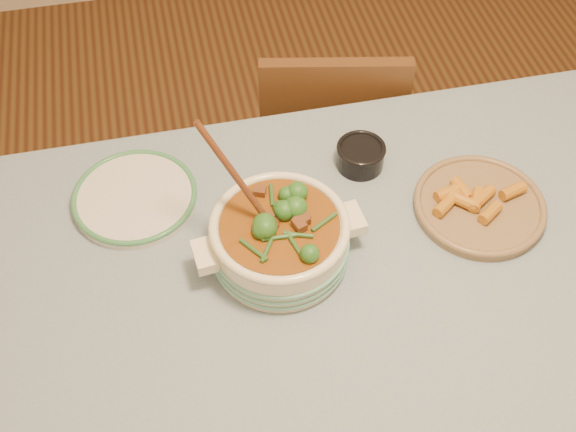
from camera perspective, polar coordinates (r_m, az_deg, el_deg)
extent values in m
cube|color=brown|center=(1.47, 7.28, -6.67)|extent=(1.60, 1.00, 0.05)
cube|color=#7D90A3|center=(1.44, 7.39, -6.08)|extent=(1.68, 1.08, 0.01)
cylinder|color=brown|center=(2.01, -18.04, -5.64)|extent=(0.07, 0.07, 0.70)
cylinder|color=brown|center=(2.25, 21.05, 1.11)|extent=(0.07, 0.07, 0.70)
cylinder|color=#F0E8C9|center=(1.43, -0.65, -2.05)|extent=(0.29, 0.29, 0.11)
torus|color=#F0E8C9|center=(1.39, -0.67, -0.76)|extent=(0.28, 0.28, 0.02)
cube|color=#F0E8C9|center=(1.45, 5.04, -0.23)|extent=(0.05, 0.08, 0.03)
cube|color=#F0E8C9|center=(1.40, -6.56, -3.14)|extent=(0.05, 0.08, 0.03)
cylinder|color=brown|center=(1.40, -0.67, -0.92)|extent=(0.24, 0.24, 0.02)
cylinder|color=silver|center=(1.60, -11.99, 1.40)|extent=(0.33, 0.33, 0.02)
torus|color=#3B8352|center=(1.59, -12.04, 1.59)|extent=(0.27, 0.27, 0.01)
cylinder|color=black|center=(1.63, 5.75, 4.70)|extent=(0.12, 0.12, 0.05)
torus|color=black|center=(1.61, 5.82, 5.35)|extent=(0.11, 0.11, 0.01)
cylinder|color=black|center=(1.62, 5.79, 5.09)|extent=(0.09, 0.09, 0.01)
cylinder|color=#8D714E|center=(1.60, 14.86, 0.70)|extent=(0.33, 0.33, 0.02)
torus|color=#8D714E|center=(1.59, 14.93, 0.92)|extent=(0.28, 0.28, 0.02)
cube|color=brown|center=(2.20, 3.05, 6.61)|extent=(0.45, 0.45, 0.04)
cube|color=brown|center=(1.94, 3.55, 7.33)|extent=(0.38, 0.11, 0.41)
cylinder|color=brown|center=(2.48, 6.49, 5.91)|extent=(0.04, 0.04, 0.41)
cylinder|color=brown|center=(2.46, -1.18, 5.87)|extent=(0.04, 0.04, 0.41)
cylinder|color=brown|center=(2.26, 7.19, -0.04)|extent=(0.04, 0.04, 0.41)
cylinder|color=brown|center=(2.24, -1.17, -0.13)|extent=(0.04, 0.04, 0.41)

